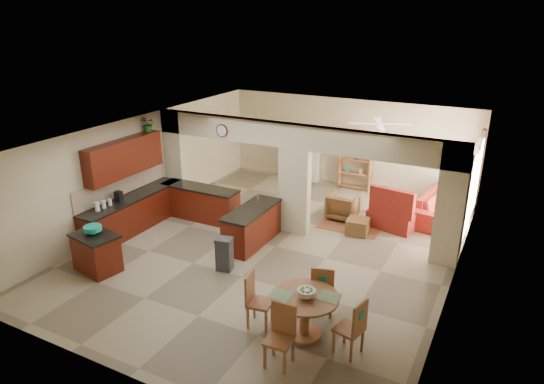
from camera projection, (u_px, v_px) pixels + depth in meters
The scene contains 39 objects.
floor at pixel (276, 246), 11.67m from camera, with size 10.00×10.00×0.00m, color gray.
ceiling at pixel (276, 133), 10.69m from camera, with size 10.00×10.00×0.00m, color white.
wall_back at pixel (348, 143), 15.33m from camera, with size 8.00×8.00×0.00m, color beige.
wall_front at pixel (120, 299), 7.02m from camera, with size 8.00×8.00×0.00m, color beige.
wall_left at pixel (143, 168), 12.91m from camera, with size 10.00×10.00×0.00m, color beige.
wall_right at pixel (459, 225), 9.45m from camera, with size 10.00×10.00×0.00m, color beige.
partition_left_pier at pixel (175, 160), 13.61m from camera, with size 0.60×0.25×2.80m, color beige.
partition_center_pier at pixel (294, 191), 12.12m from camera, with size 0.80×0.25×2.20m, color beige.
partition_right_pier at pixel (450, 205), 10.41m from camera, with size 0.60×0.25×2.80m, color beige.
partition_header at pixel (295, 136), 11.62m from camera, with size 8.00×0.25×0.60m, color beige.
kitchen_counter at pixel (161, 208), 12.71m from camera, with size 2.52×3.29×1.48m.
upper_cabinets at pixel (124, 158), 11.98m from camera, with size 0.35×2.40×0.90m, color #421707.
peninsula at pixel (252, 226), 11.68m from camera, with size 0.70×1.85×0.91m.
wall_clock at pixel (222, 131), 12.38m from camera, with size 0.34×0.34×0.03m, color #522A1B.
rug at pixel (352, 224), 12.89m from camera, with size 1.60×1.30×0.01m, color #985F37.
fireplace at pixel (299, 161), 16.16m from camera, with size 1.60×0.35×1.20m.
shelving_unit at pixel (356, 161), 15.21m from camera, with size 1.00×0.32×1.80m, color #9A6135.
window_a at pixel (470, 197), 11.45m from camera, with size 0.02×0.90×1.90m, color white.
window_b at pixel (478, 177), 12.86m from camera, with size 0.02×0.90×1.90m, color white.
glazed_door at pixel (473, 192), 12.20m from camera, with size 0.02×0.70×2.10m, color white.
drape_a_left at pixel (465, 205), 10.96m from camera, with size 0.10×0.28×2.30m, color #461D1C.
drape_a_right at pixel (471, 189), 11.96m from camera, with size 0.10×0.28×2.30m, color #461D1C.
drape_b_left at pixel (473, 183), 12.38m from camera, with size 0.10×0.28×2.30m, color #461D1C.
drape_b_right at pixel (478, 170), 13.37m from camera, with size 0.10×0.28×2.30m, color #461D1C.
ceiling_fan at pixel (380, 124), 12.62m from camera, with size 1.00×1.00×0.10m, color white.
kitchen_island at pixel (97, 252), 10.46m from camera, with size 1.10×0.88×0.85m.
teal_bowl at pixel (93, 230), 10.32m from camera, with size 0.38×0.38×0.18m, color #169981.
trash_can at pixel (224, 255), 10.51m from camera, with size 0.33×0.28×0.69m, color #2F2F32.
dining_table at pixel (305, 310), 8.28m from camera, with size 1.17×1.17×0.80m.
fruit_bowl at pixel (306, 293), 8.12m from camera, with size 0.31×0.31×0.17m, color #7EA824.
sofa at pixel (445, 205), 13.13m from camera, with size 1.02×2.60×0.76m, color maroon.
chaise at pixel (394, 218), 12.69m from camera, with size 1.17×0.95×0.47m, color maroon.
armchair at pixel (343, 206), 13.16m from camera, with size 0.75×0.77×0.70m, color maroon.
ottoman at pixel (358, 226), 12.30m from camera, with size 0.53×0.53×0.38m, color maroon.
plant at pixel (148, 124), 12.55m from camera, with size 0.37×0.32×0.41m, color #194E14.
chair_north at pixel (323, 289), 8.86m from camera, with size 0.52×0.52×1.02m.
chair_east at pixel (354, 326), 7.81m from camera, with size 0.50×0.50×1.02m.
chair_south at pixel (281, 332), 7.67m from camera, with size 0.44×0.45×1.02m.
chair_west at pixel (255, 297), 8.60m from camera, with size 0.48×0.48×1.02m.
Camera 1 is at (4.74, -9.33, 5.32)m, focal length 32.00 mm.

